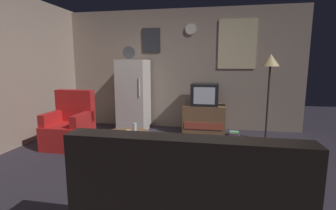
{
  "coord_description": "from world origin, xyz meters",
  "views": [
    {
      "loc": [
        0.79,
        -3.02,
        1.41
      ],
      "look_at": [
        0.04,
        0.9,
        0.75
      ],
      "focal_mm": 26.52,
      "sensor_mm": 36.0,
      "label": 1
    }
  ],
  "objects_px": {
    "standing_lamp": "(270,67)",
    "crt_tv": "(205,94)",
    "fridge": "(134,95)",
    "book_stack": "(234,134)",
    "coffee_table": "(127,148)",
    "armchair": "(70,127)",
    "tv_stand": "(204,119)",
    "wine_glass": "(135,128)",
    "mug_ceramic_white": "(128,133)",
    "couch": "(188,202)",
    "remote_control": "(122,135)"
  },
  "relations": [
    {
      "from": "tv_stand",
      "to": "standing_lamp",
      "type": "relative_size",
      "value": 0.53
    },
    {
      "from": "standing_lamp",
      "to": "book_stack",
      "type": "bearing_deg",
      "value": 167.36
    },
    {
      "from": "remote_control",
      "to": "book_stack",
      "type": "height_order",
      "value": "remote_control"
    },
    {
      "from": "fridge",
      "to": "wine_glass",
      "type": "xyz_separation_m",
      "value": [
        0.59,
        -1.71,
        -0.26
      ]
    },
    {
      "from": "fridge",
      "to": "book_stack",
      "type": "distance_m",
      "value": 2.23
    },
    {
      "from": "wine_glass",
      "to": "couch",
      "type": "distance_m",
      "value": 1.75
    },
    {
      "from": "coffee_table",
      "to": "book_stack",
      "type": "xyz_separation_m",
      "value": [
        1.63,
        1.67,
        -0.17
      ]
    },
    {
      "from": "fridge",
      "to": "armchair",
      "type": "height_order",
      "value": "fridge"
    },
    {
      "from": "wine_glass",
      "to": "mug_ceramic_white",
      "type": "bearing_deg",
      "value": -102.85
    },
    {
      "from": "wine_glass",
      "to": "remote_control",
      "type": "height_order",
      "value": "wine_glass"
    },
    {
      "from": "tv_stand",
      "to": "couch",
      "type": "relative_size",
      "value": 0.49
    },
    {
      "from": "wine_glass",
      "to": "tv_stand",
      "type": "bearing_deg",
      "value": 62.41
    },
    {
      "from": "crt_tv",
      "to": "coffee_table",
      "type": "height_order",
      "value": "crt_tv"
    },
    {
      "from": "standing_lamp",
      "to": "couch",
      "type": "xyz_separation_m",
      "value": [
        -1.16,
        -2.97,
        -1.05
      ]
    },
    {
      "from": "remote_control",
      "to": "couch",
      "type": "height_order",
      "value": "couch"
    },
    {
      "from": "coffee_table",
      "to": "armchair",
      "type": "height_order",
      "value": "armchair"
    },
    {
      "from": "coffee_table",
      "to": "crt_tv",
      "type": "bearing_deg",
      "value": 60.12
    },
    {
      "from": "wine_glass",
      "to": "couch",
      "type": "bearing_deg",
      "value": -57.76
    },
    {
      "from": "standing_lamp",
      "to": "mug_ceramic_white",
      "type": "bearing_deg",
      "value": -141.88
    },
    {
      "from": "standing_lamp",
      "to": "couch",
      "type": "height_order",
      "value": "standing_lamp"
    },
    {
      "from": "tv_stand",
      "to": "armchair",
      "type": "distance_m",
      "value": 2.58
    },
    {
      "from": "tv_stand",
      "to": "standing_lamp",
      "type": "height_order",
      "value": "standing_lamp"
    },
    {
      "from": "crt_tv",
      "to": "remote_control",
      "type": "distance_m",
      "value": 2.21
    },
    {
      "from": "tv_stand",
      "to": "crt_tv",
      "type": "height_order",
      "value": "crt_tv"
    },
    {
      "from": "mug_ceramic_white",
      "to": "couch",
      "type": "relative_size",
      "value": 0.05
    },
    {
      "from": "coffee_table",
      "to": "book_stack",
      "type": "distance_m",
      "value": 2.34
    },
    {
      "from": "wine_glass",
      "to": "coffee_table",
      "type": "bearing_deg",
      "value": -157.83
    },
    {
      "from": "couch",
      "to": "book_stack",
      "type": "xyz_separation_m",
      "value": [
        0.59,
        3.09,
        -0.27
      ]
    },
    {
      "from": "tv_stand",
      "to": "remote_control",
      "type": "xyz_separation_m",
      "value": [
        -1.04,
        -1.91,
        0.14
      ]
    },
    {
      "from": "standing_lamp",
      "to": "armchair",
      "type": "relative_size",
      "value": 1.66
    },
    {
      "from": "mug_ceramic_white",
      "to": "couch",
      "type": "height_order",
      "value": "couch"
    },
    {
      "from": "wine_glass",
      "to": "mug_ceramic_white",
      "type": "xyz_separation_m",
      "value": [
        -0.04,
        -0.17,
        -0.03
      ]
    },
    {
      "from": "wine_glass",
      "to": "crt_tv",
      "type": "bearing_deg",
      "value": 62.35
    },
    {
      "from": "mug_ceramic_white",
      "to": "armchair",
      "type": "bearing_deg",
      "value": 154.05
    },
    {
      "from": "coffee_table",
      "to": "couch",
      "type": "height_order",
      "value": "couch"
    },
    {
      "from": "standing_lamp",
      "to": "crt_tv",
      "type": "bearing_deg",
      "value": 167.94
    },
    {
      "from": "crt_tv",
      "to": "book_stack",
      "type": "relative_size",
      "value": 2.56
    },
    {
      "from": "mug_ceramic_white",
      "to": "crt_tv",
      "type": "bearing_deg",
      "value": 63.56
    },
    {
      "from": "standing_lamp",
      "to": "couch",
      "type": "relative_size",
      "value": 0.94
    },
    {
      "from": "standing_lamp",
      "to": "remote_control",
      "type": "xyz_separation_m",
      "value": [
        -2.21,
        -1.66,
        -0.92
      ]
    },
    {
      "from": "wine_glass",
      "to": "standing_lamp",
      "type": "bearing_deg",
      "value": 35.62
    },
    {
      "from": "fridge",
      "to": "remote_control",
      "type": "bearing_deg",
      "value": -76.14
    },
    {
      "from": "fridge",
      "to": "couch",
      "type": "height_order",
      "value": "fridge"
    },
    {
      "from": "tv_stand",
      "to": "crt_tv",
      "type": "distance_m",
      "value": 0.51
    },
    {
      "from": "tv_stand",
      "to": "couch",
      "type": "xyz_separation_m",
      "value": [
        0.02,
        -3.22,
        0.02
      ]
    },
    {
      "from": "tv_stand",
      "to": "wine_glass",
      "type": "relative_size",
      "value": 5.6
    },
    {
      "from": "remote_control",
      "to": "coffee_table",
      "type": "bearing_deg",
      "value": 56.79
    },
    {
      "from": "coffee_table",
      "to": "armchair",
      "type": "relative_size",
      "value": 0.75
    },
    {
      "from": "coffee_table",
      "to": "fridge",
      "type": "bearing_deg",
      "value": 105.13
    },
    {
      "from": "mug_ceramic_white",
      "to": "standing_lamp",
      "type": "bearing_deg",
      "value": 38.12
    }
  ]
}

